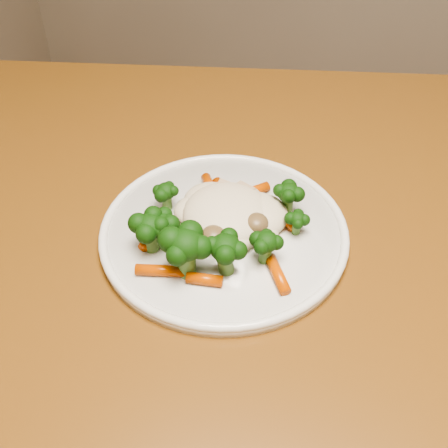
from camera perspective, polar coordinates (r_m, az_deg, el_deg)
name	(u,v)px	position (r m, az deg, el deg)	size (l,w,h in m)	color
dining_table	(164,291)	(0.72, -6.11, -6.77)	(1.36, 1.06, 0.75)	brown
plate	(224,233)	(0.63, 0.00, -0.95)	(0.28, 0.28, 0.01)	white
meal	(217,223)	(0.61, -0.72, 0.11)	(0.19, 0.19, 0.05)	beige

